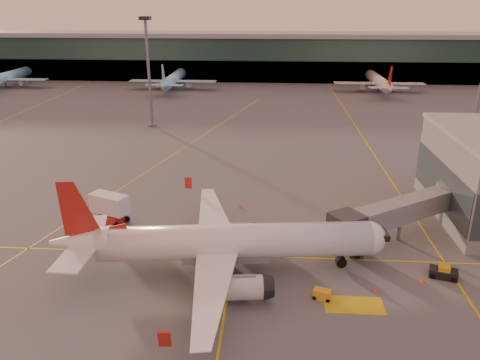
# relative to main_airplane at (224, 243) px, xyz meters

# --- Properties ---
(ground) EXTENTS (600.00, 600.00, 0.00)m
(ground) POSITION_rel_main_airplane_xyz_m (-4.18, -1.35, -3.67)
(ground) COLOR #4C4F54
(ground) RESTS_ON ground
(taxi_markings) EXTENTS (100.12, 173.00, 0.01)m
(taxi_markings) POSITION_rel_main_airplane_xyz_m (-11.50, 43.14, -3.67)
(taxi_markings) COLOR gold
(taxi_markings) RESTS_ON ground
(terminal) EXTENTS (400.00, 20.00, 17.60)m
(terminal) POSITION_rel_main_airplane_xyz_m (-4.18, 140.44, 5.09)
(terminal) COLOR #19382D
(terminal) RESTS_ON ground
(mast_west_near) EXTENTS (2.40, 2.40, 25.60)m
(mast_west_near) POSITION_rel_main_airplane_xyz_m (-24.18, 64.65, 11.19)
(mast_west_near) COLOR slate
(mast_west_near) RESTS_ON ground
(distant_aircraft_row) EXTENTS (225.00, 34.00, 13.00)m
(distant_aircraft_row) POSITION_rel_main_airplane_xyz_m (-57.93, 116.65, -3.67)
(distant_aircraft_row) COLOR #94DFF8
(distant_aircraft_row) RESTS_ON ground
(main_airplane) EXTENTS (37.47, 33.87, 11.31)m
(main_airplane) POSITION_rel_main_airplane_xyz_m (0.00, 0.00, 0.00)
(main_airplane) COLOR white
(main_airplane) RESTS_ON ground
(jet_bridge) EXTENTS (20.30, 15.07, 5.68)m
(jet_bridge) POSITION_rel_main_airplane_xyz_m (22.79, 9.88, 0.21)
(jet_bridge) COLOR slate
(jet_bridge) RESTS_ON ground
(catering_truck) EXTENTS (5.81, 4.16, 4.14)m
(catering_truck) POSITION_rel_main_airplane_xyz_m (-16.93, 11.58, -1.32)
(catering_truck) COLOR red
(catering_truck) RESTS_ON ground
(gpu_cart) EXTENTS (2.02, 1.54, 1.05)m
(gpu_cart) POSITION_rel_main_airplane_xyz_m (10.66, -4.50, -3.16)
(gpu_cart) COLOR gold
(gpu_cart) RESTS_ON ground
(pushback_tug) EXTENTS (3.30, 2.37, 1.53)m
(pushback_tug) POSITION_rel_main_airplane_xyz_m (24.54, 0.50, -3.05)
(pushback_tug) COLOR black
(pushback_tug) RESTS_ON ground
(cone_nose) EXTENTS (0.48, 0.48, 0.61)m
(cone_nose) POSITION_rel_main_airplane_xyz_m (22.01, -0.71, -3.38)
(cone_nose) COLOR #F64D0C
(cone_nose) RESTS_ON ground
(cone_tail) EXTENTS (0.43, 0.43, 0.54)m
(cone_tail) POSITION_rel_main_airplane_xyz_m (-18.30, 0.13, -3.41)
(cone_tail) COLOR #F64D0C
(cone_tail) RESTS_ON ground
(cone_wing_left) EXTENTS (0.47, 0.47, 0.60)m
(cone_wing_left) POSITION_rel_main_airplane_xyz_m (0.68, 17.66, -3.38)
(cone_wing_left) COLOR #F64D0C
(cone_wing_left) RESTS_ON ground
(cone_fwd) EXTENTS (0.46, 0.46, 0.59)m
(cone_fwd) POSITION_rel_main_airplane_xyz_m (16.45, -2.86, -3.39)
(cone_fwd) COLOR #F64D0C
(cone_fwd) RESTS_ON ground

